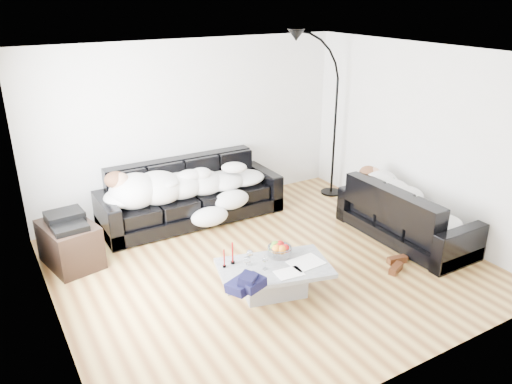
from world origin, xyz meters
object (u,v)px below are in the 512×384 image
sofa_back (191,192)px  av_cabinet (70,244)px  wine_glass_b (247,264)px  candle_left (224,259)px  fruit_bowl (280,249)px  wine_glass_a (250,258)px  sofa_right (407,213)px  wine_glass_c (265,262)px  floor_lamp (335,125)px  coffee_table (274,280)px  sleeper_right (408,197)px  candle_right (233,253)px  sleeper_back (192,180)px  shoes (396,264)px  stereo (66,220)px

sofa_back → av_cabinet: (-1.86, -0.46, -0.16)m
wine_glass_b → candle_left: size_ratio=0.87×
fruit_bowl → wine_glass_a: (-0.41, -0.01, 0.00)m
wine_glass_b → sofa_right: bearing=4.2°
sofa_back → fruit_bowl: size_ratio=9.60×
sofa_right → fruit_bowl: 2.13m
wine_glass_c → floor_lamp: (2.61, 2.09, 0.75)m
wine_glass_a → wine_glass_c: (0.10, -0.17, -0.01)m
wine_glass_b → coffee_table: bearing=-7.5°
sleeper_right → candle_right: (-2.69, 0.05, -0.13)m
wine_glass_c → fruit_bowl: bearing=30.9°
sleeper_back → candle_right: (-0.38, -2.00, -0.15)m
fruit_bowl → av_cabinet: bearing=140.3°
sofa_right → floor_lamp: size_ratio=0.82×
fruit_bowl → sofa_right: bearing=1.6°
sofa_right → sleeper_back: sleeper_back is taller
coffee_table → floor_lamp: (2.49, 2.09, 1.02)m
candle_left → sleeper_back: bearing=76.0°
wine_glass_a → candle_left: candle_left is taller
fruit_bowl → shoes: fruit_bowl is taller
candle_left → shoes: 2.24m
sofa_right → av_cabinet: (-4.16, 1.63, -0.12)m
candle_right → shoes: 2.14m
wine_glass_c → floor_lamp: size_ratio=0.07×
coffee_table → candle_right: size_ratio=4.66×
stereo → sofa_back: bearing=9.2°
sleeper_back → candle_left: (-0.50, -2.02, -0.18)m
sofa_right → wine_glass_a: 2.53m
wine_glass_a → candle_left: 0.29m
candle_right → floor_lamp: 3.46m
wine_glass_a → wine_glass_c: wine_glass_a is taller
coffee_table → fruit_bowl: fruit_bowl is taller
sofa_right → floor_lamp: bearing=-5.5°
sofa_right → coffee_table: sofa_right is taller
av_cabinet → sofa_right: bearing=-33.2°
sofa_back → floor_lamp: bearing=-5.5°
wine_glass_a → sleeper_back: bearing=83.8°
shoes → av_cabinet: (-3.49, 2.16, 0.23)m
sleeper_back → stereo: (-1.86, -0.41, -0.03)m
sleeper_right → wine_glass_c: 2.45m
av_cabinet → wine_glass_a: bearing=-58.1°
stereo → coffee_table: bearing=-50.0°
sleeper_right → av_cabinet: 4.48m
sofa_right → floor_lamp: (0.18, 1.85, 0.80)m
stereo → shoes: bearing=-36.5°
shoes → candle_left: bearing=154.1°
sleeper_back → wine_glass_c: bearing=-93.2°
wine_glass_c → stereo: size_ratio=0.38×
floor_lamp → candle_right: bearing=-162.9°
wine_glass_a → wine_glass_b: wine_glass_b is taller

